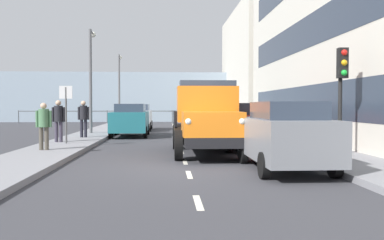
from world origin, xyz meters
name	(u,v)px	position (x,y,z in m)	size (l,w,h in m)	color
ground_plane	(177,138)	(0.00, -9.89, 0.00)	(80.00, 80.00, 0.00)	#38383D
sidewalk_left	(265,136)	(-4.46, -9.89, 0.07)	(2.15, 37.06, 0.15)	gray
sidewalk_right	(87,137)	(4.46, -9.89, 0.07)	(2.15, 37.06, 0.15)	gray
road_centreline_markings	(178,139)	(0.00, -9.22, 0.00)	(0.12, 33.43, 0.01)	silver
building_terrace	(377,31)	(-8.68, -6.88, 4.89)	(6.32, 22.18, 9.77)	beige
building_far_block	(267,68)	(-8.69, -27.00, 5.11)	(6.31, 14.71, 10.22)	beige
sea_horizon	(172,97)	(0.00, -31.42, 2.50)	(80.00, 0.80, 5.00)	#8C9EAD
seawall_railing	(172,113)	(0.00, -27.82, 0.92)	(28.08, 0.08, 1.20)	#4C5156
truck_vintage_orange	(207,119)	(-0.79, -2.72, 1.18)	(2.17, 5.64, 2.43)	black
car_grey_kerbside_near	(285,135)	(-2.44, 0.63, 0.89)	(1.79, 4.00, 1.72)	slate
car_red_kerbside_1	(245,125)	(-2.44, -4.73, 0.90)	(1.83, 4.31, 1.72)	#B21E1E
car_black_kerbside_2	(223,119)	(-2.44, -10.96, 0.89)	(1.80, 3.99, 1.72)	black
car_teal_oppositeside_0	(130,120)	(2.44, -11.15, 0.90)	(1.88, 4.14, 1.72)	#1E6670
car_white_oppositeside_1	(138,117)	(2.44, -16.72, 0.90)	(1.83, 4.48, 1.72)	white
pedestrian_by_lamp	(44,122)	(4.62, -3.21, 1.07)	(0.53, 0.34, 1.57)	#4C473D
pedestrian_near_railing	(58,117)	(4.91, -6.27, 1.15)	(0.53, 0.34, 1.70)	#383342
pedestrian_strolling	(83,116)	(4.40, -8.73, 1.15)	(0.53, 0.34, 1.71)	black
traffic_light_near	(342,77)	(-4.73, -1.30, 2.47)	(0.28, 0.41, 3.20)	black
lamp_post_promenade	(91,70)	(4.62, -12.06, 3.55)	(0.32, 1.14, 5.61)	#59595B
lamp_post_far	(119,82)	(4.52, -24.67, 3.64)	(0.32, 1.14, 5.79)	#59595B
street_sign	(66,104)	(4.45, -5.60, 1.68)	(0.50, 0.07, 2.25)	#4C4C4C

